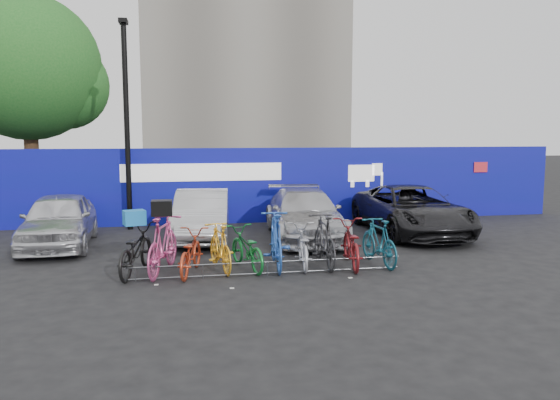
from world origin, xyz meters
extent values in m
plane|color=black|center=(0.00, 0.00, 0.00)|extent=(100.00, 100.00, 0.00)
cube|color=#0A138A|center=(0.00, 6.00, 1.20)|extent=(22.00, 0.15, 2.40)
cube|color=white|center=(-1.00, 5.90, 1.65)|extent=(5.00, 0.02, 0.55)
cube|color=white|center=(4.20, 5.90, 1.55)|extent=(1.20, 0.02, 0.90)
cube|color=red|center=(8.50, 5.90, 1.70)|extent=(0.50, 0.02, 0.35)
cylinder|color=#382314|center=(-7.00, 10.00, 2.00)|extent=(0.50, 0.50, 4.00)
sphere|color=#1B561D|center=(-7.00, 10.00, 5.20)|extent=(5.20, 5.20, 5.20)
sphere|color=#1B561D|center=(-5.80, 10.30, 4.60)|extent=(3.20, 3.20, 3.20)
cylinder|color=black|center=(-3.20, 5.40, 3.00)|extent=(0.16, 0.16, 6.00)
cube|color=black|center=(-3.20, 5.40, 6.05)|extent=(0.25, 0.50, 0.12)
cylinder|color=#595B60|center=(0.00, -0.60, 0.28)|extent=(5.60, 0.03, 0.03)
cylinder|color=#595B60|center=(0.00, -0.60, 0.05)|extent=(5.60, 0.03, 0.03)
cylinder|color=#595B60|center=(-2.60, -0.60, 0.14)|extent=(0.03, 0.03, 0.28)
cylinder|color=#595B60|center=(-1.30, -0.60, 0.14)|extent=(0.03, 0.03, 0.28)
cylinder|color=#595B60|center=(0.00, -0.60, 0.14)|extent=(0.03, 0.03, 0.28)
cylinder|color=#595B60|center=(1.30, -0.60, 0.14)|extent=(0.03, 0.03, 0.28)
cylinder|color=#595B60|center=(2.60, -0.60, 0.14)|extent=(0.03, 0.03, 0.28)
imported|color=silver|center=(-4.75, 3.14, 0.68)|extent=(1.79, 4.09, 1.37)
imported|color=#A9AAAE|center=(-1.14, 3.47, 0.66)|extent=(1.79, 4.15, 1.33)
imported|color=#B6B7BC|center=(1.64, 3.15, 0.66)|extent=(2.17, 4.69, 1.33)
imported|color=black|center=(4.78, 3.18, 0.69)|extent=(2.38, 4.99, 1.37)
imported|color=black|center=(-2.63, -0.01, 0.51)|extent=(1.13, 2.06, 1.02)
imported|color=#CD4584|center=(-2.08, -0.07, 0.61)|extent=(1.07, 2.10, 1.22)
imported|color=#B2361B|center=(-1.54, -0.21, 0.45)|extent=(0.99, 1.81, 0.90)
imported|color=yellow|center=(-0.91, -0.04, 0.51)|extent=(0.76, 1.74, 1.01)
imported|color=#126C29|center=(-0.36, -0.02, 0.45)|extent=(1.01, 1.81, 0.90)
imported|color=#2654B2|center=(0.28, -0.05, 0.61)|extent=(0.73, 2.07, 1.22)
imported|color=#ABACB2|center=(0.86, -0.02, 0.45)|extent=(0.82, 1.78, 0.90)
imported|color=#2A2A2C|center=(1.34, -0.05, 0.57)|extent=(0.60, 1.92, 1.14)
imported|color=maroon|center=(1.89, -0.18, 0.50)|extent=(0.95, 1.97, 0.99)
imported|color=#14546A|center=(2.54, -0.18, 0.52)|extent=(0.63, 1.76, 1.04)
cube|color=blue|center=(-2.63, -0.01, 1.17)|extent=(0.49, 0.42, 0.30)
cube|color=black|center=(-2.08, -0.07, 1.37)|extent=(0.42, 0.38, 0.31)
camera|label=1|loc=(-1.72, -11.28, 2.89)|focal=35.00mm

